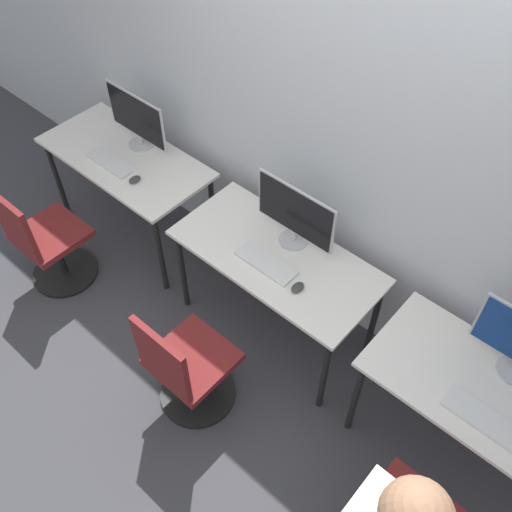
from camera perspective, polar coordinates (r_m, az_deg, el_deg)
name	(u,v)px	position (r m, az deg, el deg)	size (l,w,h in m)	color
ground_plane	(244,355)	(3.90, -1.22, -9.86)	(20.00, 20.00, 0.00)	#3D3D42
wall_back	(330,134)	(3.25, 7.43, 11.96)	(12.00, 0.05, 2.80)	#B7BCC1
desk_left	(126,165)	(4.26, -12.88, 8.88)	(1.29, 0.62, 0.76)	silver
monitor_left	(137,119)	(4.15, -11.85, 13.28)	(0.55, 0.18, 0.42)	#B2B2B7
keyboard_left	(111,162)	(4.15, -14.29, 9.08)	(0.39, 0.14, 0.02)	silver
mouse_left	(135,180)	(3.97, -12.03, 7.49)	(0.06, 0.09, 0.03)	#333333
office_chair_left	(47,245)	(4.27, -20.18, 1.07)	(0.48, 0.48, 0.90)	black
desk_center	(276,264)	(3.49, 2.02, -0.80)	(1.29, 0.62, 0.76)	silver
monitor_center	(295,214)	(3.35, 3.92, 4.17)	(0.55, 0.18, 0.42)	#B2B2B7
keyboard_center	(266,263)	(3.37, 1.00, -0.71)	(0.39, 0.14, 0.02)	silver
mouse_center	(298,287)	(3.25, 4.18, -3.15)	(0.06, 0.09, 0.03)	#333333
office_chair_center	(187,370)	(3.44, -6.92, -11.30)	(0.48, 0.48, 0.90)	black
desk_right	(491,406)	(3.20, 22.42, -13.66)	(1.29, 0.62, 0.76)	silver
keyboard_right	(483,418)	(3.04, 21.73, -14.81)	(0.39, 0.14, 0.02)	silver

